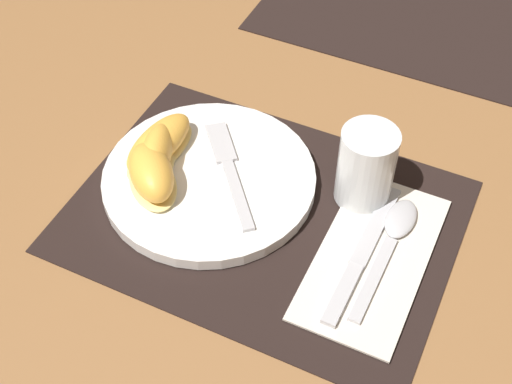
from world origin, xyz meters
TOP-DOWN VIEW (x-y plane):
  - ground_plane at (0.00, 0.00)m, footprint 3.00×3.00m
  - placemat at (0.00, 0.00)m, footprint 0.44×0.33m
  - placemat_far at (0.03, 0.48)m, footprint 0.44×0.33m
  - plate at (-0.08, 0.02)m, footprint 0.26×0.26m
  - juice_glass at (0.09, 0.08)m, footprint 0.07×0.07m
  - napkin at (0.14, -0.01)m, footprint 0.12×0.23m
  - knife at (0.13, -0.01)m, footprint 0.02×0.21m
  - spoon at (0.15, 0.03)m, footprint 0.03×0.18m
  - fork at (-0.06, 0.04)m, footprint 0.13×0.15m
  - citrus_wedge_0 at (-0.15, 0.02)m, footprint 0.06×0.12m
  - citrus_wedge_1 at (-0.14, -0.00)m, footprint 0.07×0.11m
  - citrus_wedge_2 at (-0.13, -0.03)m, footprint 0.10×0.11m

SIDE VIEW (x-z plane):
  - ground_plane at x=0.00m, z-range 0.00..0.00m
  - placemat at x=0.00m, z-range 0.00..0.00m
  - placemat_far at x=0.03m, z-range 0.00..0.00m
  - napkin at x=0.14m, z-range 0.00..0.01m
  - knife at x=0.13m, z-range 0.01..0.01m
  - spoon at x=0.15m, z-range 0.01..0.02m
  - plate at x=-0.08m, z-range 0.00..0.02m
  - fork at x=-0.06m, z-range 0.02..0.02m
  - citrus_wedge_0 at x=-0.15m, z-range 0.02..0.05m
  - citrus_wedge_1 at x=-0.14m, z-range 0.02..0.06m
  - citrus_wedge_2 at x=-0.13m, z-range 0.02..0.06m
  - juice_glass at x=0.09m, z-range 0.00..0.10m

